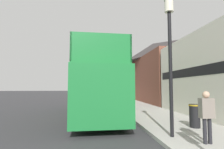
# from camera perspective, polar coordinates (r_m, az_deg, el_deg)

# --- Properties ---
(ground_plane) EXTENTS (144.00, 144.00, 0.00)m
(ground_plane) POSITION_cam_1_polar(r_m,az_deg,el_deg) (23.89, -14.11, -8.59)
(ground_plane) COLOR #333335
(sidewalk) EXTENTS (3.65, 108.00, 0.14)m
(sidewalk) POSITION_cam_1_polar(r_m,az_deg,el_deg) (21.09, 4.81, -9.11)
(sidewalk) COLOR #ADAAA3
(sidewalk) RESTS_ON ground_plane
(brick_terrace_rear) EXTENTS (6.00, 19.61, 8.36)m
(brick_terrace_rear) POSITION_cam_1_polar(r_m,az_deg,el_deg) (26.29, 13.39, 0.94)
(brick_terrace_rear) COLOR brown
(brick_terrace_rear) RESTS_ON ground_plane
(tour_bus) EXTENTS (2.91, 10.91, 4.12)m
(tour_bus) POSITION_cam_1_polar(r_m,az_deg,el_deg) (12.14, -5.54, -4.40)
(tour_bus) COLOR #1E7A38
(tour_bus) RESTS_ON ground_plane
(parked_car_ahead_of_bus) EXTENTS (1.94, 4.39, 1.47)m
(parked_car_ahead_of_bus) POSITION_cam_1_polar(r_m,az_deg,el_deg) (20.71, -3.41, -7.53)
(parked_car_ahead_of_bus) COLOR #9E9EA3
(parked_car_ahead_of_bus) RESTS_ON ground_plane
(pedestrian_second) EXTENTS (0.43, 0.23, 1.62)m
(pedestrian_second) POSITION_cam_1_polar(r_m,az_deg,el_deg) (6.33, 28.50, -10.68)
(pedestrian_second) COLOR #232328
(pedestrian_second) RESTS_ON sidewalk
(lamp_post_nearest) EXTENTS (0.35, 0.35, 5.22)m
(lamp_post_nearest) POSITION_cam_1_polar(r_m,az_deg,el_deg) (6.91, 18.34, 11.21)
(lamp_post_nearest) COLOR black
(lamp_post_nearest) RESTS_ON sidewalk
(lamp_post_second) EXTENTS (0.35, 0.35, 4.39)m
(lamp_post_second) POSITION_cam_1_polar(r_m,az_deg,el_deg) (14.13, 5.34, 1.11)
(lamp_post_second) COLOR black
(lamp_post_second) RESTS_ON sidewalk
(litter_bin) EXTENTS (0.48, 0.48, 1.00)m
(litter_bin) POSITION_cam_1_polar(r_m,az_deg,el_deg) (8.63, 25.38, -11.89)
(litter_bin) COLOR black
(litter_bin) RESTS_ON sidewalk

